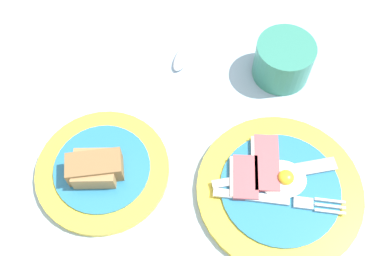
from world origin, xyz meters
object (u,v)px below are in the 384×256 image
at_px(breakfast_plate, 278,188).
at_px(teaspoon_near_cup, 178,68).
at_px(bread_plate, 101,169).
at_px(sugar_cup, 284,59).

relative_size(breakfast_plate, teaspoon_near_cup, 1.29).
distance_m(bread_plate, sugar_cup, 0.34).
height_order(bread_plate, sugar_cup, sugar_cup).
distance_m(bread_plate, teaspoon_near_cup, 0.22).
bearing_deg(bread_plate, breakfast_plate, -4.02).
bearing_deg(breakfast_plate, sugar_cup, 85.53).
height_order(breakfast_plate, teaspoon_near_cup, breakfast_plate).
relative_size(breakfast_plate, bread_plate, 1.22).
bearing_deg(bread_plate, teaspoon_near_cup, 62.15).
bearing_deg(sugar_cup, teaspoon_near_cup, 179.61).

